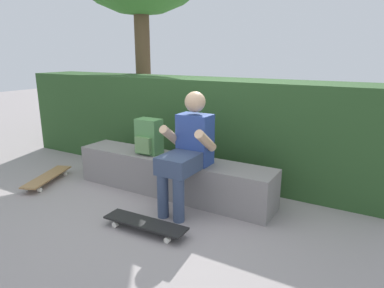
% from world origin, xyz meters
% --- Properties ---
extents(ground_plane, '(24.00, 24.00, 0.00)m').
position_xyz_m(ground_plane, '(0.00, 0.00, 0.00)').
color(ground_plane, gray).
extents(bench_main, '(2.38, 0.43, 0.43)m').
position_xyz_m(bench_main, '(0.00, 0.30, 0.22)').
color(bench_main, gray).
rests_on(bench_main, ground).
extents(person_skater, '(0.49, 0.62, 1.18)m').
position_xyz_m(person_skater, '(0.35, 0.10, 0.63)').
color(person_skater, '#2D4793').
rests_on(person_skater, ground).
extents(skateboard_near_person, '(0.81, 0.23, 0.09)m').
position_xyz_m(skateboard_near_person, '(0.28, -0.53, 0.07)').
color(skateboard_near_person, black).
rests_on(skateboard_near_person, ground).
extents(skateboard_beside_bench, '(0.47, 0.82, 0.09)m').
position_xyz_m(skateboard_beside_bench, '(-1.49, -0.21, 0.07)').
color(skateboard_beside_bench, olive).
rests_on(skateboard_beside_bench, ground).
extents(backpack_on_bench, '(0.28, 0.23, 0.40)m').
position_xyz_m(backpack_on_bench, '(-0.29, 0.29, 0.63)').
color(backpack_on_bench, '#51894C').
rests_on(backpack_on_bench, bench_main).
extents(hedge_row, '(5.20, 0.71, 1.24)m').
position_xyz_m(hedge_row, '(-0.35, 1.17, 0.62)').
color(hedge_row, '#294B24').
rests_on(hedge_row, ground).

